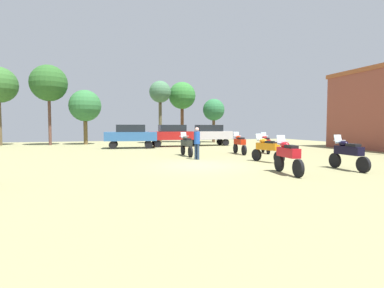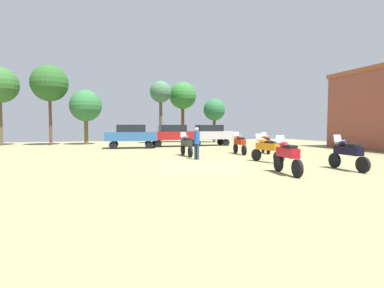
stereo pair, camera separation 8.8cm
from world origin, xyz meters
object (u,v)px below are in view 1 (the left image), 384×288
object	(u,v)px
motorcycle_5	(348,153)
car_3	(131,134)
car_1	(209,133)
person_1	(197,141)
car_2	(172,134)
tree_4	(49,83)
motorcycle_2	(265,143)
motorcycle_7	(267,148)
tree_6	(214,110)
motorcycle_6	(240,143)
motorcycle_4	(288,155)
tree_2	(160,93)
motorcycle_8	(186,144)
tree_1	(85,106)
tree_7	(182,96)

from	to	relation	value
motorcycle_5	car_3	world-z (taller)	car_3
motorcycle_5	car_1	bearing A→B (deg)	91.85
car_1	person_1	world-z (taller)	car_1
motorcycle_5	car_1	size ratio (longest dim) A/B	0.52
car_2	tree_4	size ratio (longest dim) A/B	0.55
motorcycle_2	person_1	bearing A→B (deg)	-139.95
motorcycle_7	tree_6	world-z (taller)	tree_6
motorcycle_6	tree_6	world-z (taller)	tree_6
motorcycle_5	motorcycle_7	xyz separation A→B (m)	(-1.79, 3.51, -0.01)
motorcycle_2	tree_6	distance (m)	14.65
motorcycle_6	motorcycle_4	bearing A→B (deg)	-98.72
motorcycle_5	tree_2	size ratio (longest dim) A/B	0.33
motorcycle_6	motorcycle_8	distance (m)	3.78
car_3	tree_1	size ratio (longest dim) A/B	0.80
car_1	tree_1	size ratio (longest dim) A/B	0.77
person_1	tree_1	distance (m)	18.35
motorcycle_6	car_2	bearing A→B (deg)	111.24
motorcycle_8	tree_4	size ratio (longest dim) A/B	0.28
tree_7	tree_4	bearing A→B (deg)	-174.59
car_1	car_3	size ratio (longest dim) A/B	0.96
tree_4	tree_6	bearing A→B (deg)	0.22
motorcycle_2	motorcycle_8	size ratio (longest dim) A/B	0.92
motorcycle_6	car_2	distance (m)	9.10
motorcycle_4	motorcycle_5	world-z (taller)	motorcycle_4
motorcycle_7	tree_1	xyz separation A→B (m)	(-9.71, 19.11, 3.22)
motorcycle_8	tree_6	xyz separation A→B (m)	(7.48, 14.60, 3.00)
car_1	tree_7	bearing A→B (deg)	6.92
tree_1	tree_7	size ratio (longest dim) A/B	0.80
motorcycle_7	tree_2	xyz separation A→B (m)	(-1.99, 18.65, 4.74)
motorcycle_2	tree_1	xyz separation A→B (m)	(-12.42, 14.40, 3.24)
car_1	tree_2	distance (m)	7.63
motorcycle_2	car_3	distance (m)	11.33
person_1	motorcycle_6	bearing A→B (deg)	-91.34
motorcycle_4	tree_6	size ratio (longest dim) A/B	0.43
motorcycle_4	person_1	size ratio (longest dim) A/B	1.21
car_3	motorcycle_4	bearing A→B (deg)	-157.55
car_1	motorcycle_8	bearing A→B (deg)	151.36
motorcycle_6	tree_7	xyz separation A→B (m)	(0.25, 15.63, 4.63)
motorcycle_7	tree_4	xyz separation A→B (m)	(-13.03, 18.88, 5.35)
motorcycle_8	motorcycle_6	bearing A→B (deg)	2.16
motorcycle_5	motorcycle_7	size ratio (longest dim) A/B	1.04
tree_1	tree_2	xyz separation A→B (m)	(7.72, -0.46, 1.52)
tree_2	motorcycle_7	bearing A→B (deg)	-83.92
motorcycle_7	tree_4	distance (m)	23.56
motorcycle_4	motorcycle_7	distance (m)	3.94
motorcycle_8	car_2	world-z (taller)	car_2
car_1	car_3	xyz separation A→B (m)	(-7.56, -1.40, 0.00)
motorcycle_5	tree_7	bearing A→B (deg)	93.98
motorcycle_5	tree_7	world-z (taller)	tree_7
motorcycle_8	tree_4	xyz separation A→B (m)	(-9.91, 14.54, 5.34)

